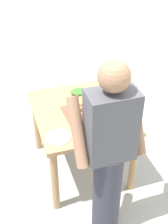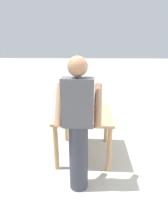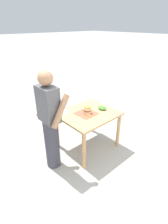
{
  "view_description": "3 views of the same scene",
  "coord_description": "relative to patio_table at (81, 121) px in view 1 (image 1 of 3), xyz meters",
  "views": [
    {
      "loc": [
        0.73,
        2.41,
        2.55
      ],
      "look_at": [
        0.0,
        0.1,
        0.82
      ],
      "focal_mm": 50.0,
      "sensor_mm": 36.0,
      "label": 1
    },
    {
      "loc": [
        -0.18,
        2.7,
        1.74
      ],
      "look_at": [
        0.0,
        0.1,
        0.82
      ],
      "focal_mm": 28.0,
      "sensor_mm": 36.0,
      "label": 2
    },
    {
      "loc": [
        -2.1,
        1.98,
        2.27
      ],
      "look_at": [
        0.0,
        0.1,
        0.82
      ],
      "focal_mm": 28.0,
      "sensor_mm": 36.0,
      "label": 3
    }
  ],
  "objects": [
    {
      "name": "side_salad",
      "position": [
        -0.07,
        -0.31,
        0.15
      ],
      "size": [
        0.18,
        0.14,
        0.05
      ],
      "primitive_type": "ellipsoid",
      "color": "#386B28",
      "rests_on": "patio_table"
    },
    {
      "name": "ground_plane",
      "position": [
        0.0,
        0.0,
        -0.64
      ],
      "size": [
        80.0,
        80.0,
        0.0
      ],
      "primitive_type": "plane",
      "color": "#9E9E99"
    },
    {
      "name": "sandwich",
      "position": [
        -0.0,
        0.02,
        0.21
      ],
      "size": [
        0.15,
        0.15,
        0.19
      ],
      "color": "gold",
      "rests_on": "serving_paper"
    },
    {
      "name": "pickle_spear",
      "position": [
        -0.12,
        0.08,
        0.14
      ],
      "size": [
        0.08,
        0.04,
        0.02
      ],
      "primitive_type": "cylinder",
      "rotation": [
        0.0,
        1.57,
        0.19
      ],
      "color": "#8EA83D",
      "rests_on": "serving_paper"
    },
    {
      "name": "side_plate_with_forks",
      "position": [
        0.31,
        0.34,
        0.13
      ],
      "size": [
        0.22,
        0.22,
        0.02
      ],
      "color": "white",
      "rests_on": "patio_table"
    },
    {
      "name": "patio_table",
      "position": [
        0.0,
        0.0,
        0.0
      ],
      "size": [
        0.91,
        1.03,
        0.77
      ],
      "color": "tan",
      "rests_on": "ground"
    },
    {
      "name": "serving_paper",
      "position": [
        -0.0,
        0.05,
        0.13
      ],
      "size": [
        0.37,
        0.37,
        0.0
      ],
      "primitive_type": "cube",
      "rotation": [
        0.0,
        0.0,
        0.04
      ],
      "color": "#D64C38",
      "rests_on": "patio_table"
    },
    {
      "name": "diner_across_table",
      "position": [
        0.02,
        0.8,
        0.24
      ],
      "size": [
        0.55,
        0.35,
        1.69
      ],
      "color": "#33333D",
      "rests_on": "ground"
    }
  ]
}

